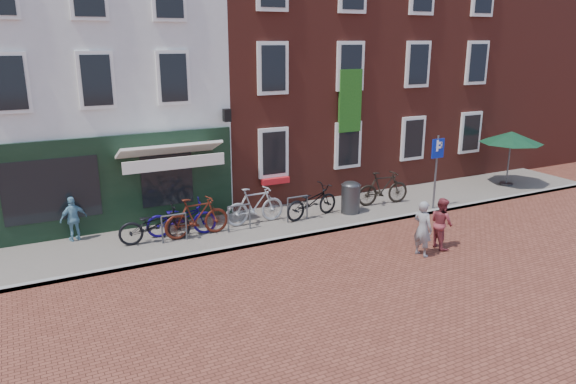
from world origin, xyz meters
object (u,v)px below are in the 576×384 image
litter_bin (351,195)px  bicycle_3 (255,206)px  woman (423,229)px  parking_sign (437,160)px  bicycle_0 (155,224)px  bicycle_1 (197,217)px  cafe_person (74,219)px  bicycle_4 (312,201)px  bicycle_2 (181,218)px  bicycle_5 (383,188)px  parasol (512,135)px  boy (441,223)px

litter_bin → bicycle_3: 3.32m
woman → parking_sign: bearing=-59.2°
litter_bin → bicycle_0: bearing=177.7°
bicycle_1 → cafe_person: bearing=66.0°
bicycle_0 → bicycle_4: bearing=-86.2°
bicycle_2 → bicycle_3: 2.36m
bicycle_0 → bicycle_5: bicycle_5 is taller
parking_sign → woman: parking_sign is taller
bicycle_5 → bicycle_2: bearing=95.7°
bicycle_0 → bicycle_2: same height
parasol → cafe_person: parasol is taller
parasol → woman: parasol is taller
cafe_person → bicycle_3: bearing=153.9°
parking_sign → litter_bin: bearing=162.1°
parking_sign → woman: (-2.99, -2.89, -1.02)m
boy → bicycle_3: boy is taller
cafe_person → bicycle_5: (10.04, -1.18, -0.07)m
bicycle_1 → bicycle_4: 3.87m
litter_bin → bicycle_2: bearing=175.4°
parking_sign → bicycle_0: bearing=172.8°
parking_sign → bicycle_3: bearing=167.6°
bicycle_2 → bicycle_3: (2.36, -0.02, 0.06)m
boy → bicycle_5: boy is taller
bicycle_2 → bicycle_5: bearing=-79.3°
bicycle_1 → bicycle_3: bearing=-85.4°
bicycle_4 → bicycle_2: bearing=75.7°
parking_sign → bicycle_1: 8.22m
litter_bin → bicycle_2: litter_bin is taller
litter_bin → bicycle_2: 5.67m
litter_bin → cafe_person: bearing=170.3°
bicycle_3 → bicycle_4: bicycle_3 is taller
litter_bin → bicycle_5: bearing=10.2°
litter_bin → bicycle_1: size_ratio=0.59×
bicycle_0 → bicycle_1: (1.22, -0.08, 0.06)m
bicycle_1 → bicycle_2: size_ratio=0.97×
bicycle_3 → cafe_person: bearing=78.0°
bicycle_3 → woman: bearing=-144.7°
parasol → bicycle_4: 9.03m
parking_sign → woman: bearing=-136.0°
parking_sign → bicycle_0: size_ratio=1.25×
cafe_person → bicycle_4: bearing=154.7°
bicycle_5 → litter_bin: bearing=107.3°
boy → bicycle_3: (-3.97, 4.02, -0.04)m
cafe_person → bicycle_2: bearing=145.7°
parasol → parking_sign: bearing=-167.3°
boy → bicycle_4: boy is taller
parking_sign → boy: bearing=-128.5°
bicycle_3 → bicycle_4: 1.92m
boy → cafe_person: boy is taller
litter_bin → bicycle_0: 6.49m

